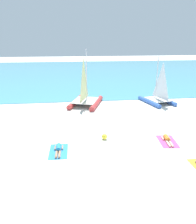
{
  "coord_description": "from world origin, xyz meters",
  "views": [
    {
      "loc": [
        -1.86,
        -9.78,
        6.58
      ],
      "look_at": [
        0.0,
        5.73,
        1.2
      ],
      "focal_mm": 35.12,
      "sensor_mm": 36.0,
      "label": 1
    }
  ],
  "objects_px": {
    "sunbather_left": "(58,149)",
    "towel_middle": "(167,141)",
    "sailboat_blue": "(158,96)",
    "sailboat_red": "(85,97)",
    "sunbather_middle": "(167,139)",
    "beach_ball": "(104,137)",
    "towel_left": "(59,151)"
  },
  "relations": [
    {
      "from": "sunbather_middle",
      "to": "sailboat_red",
      "type": "bearing_deg",
      "value": 125.27
    },
    {
      "from": "sailboat_red",
      "to": "sunbather_middle",
      "type": "distance_m",
      "value": 10.07
    },
    {
      "from": "sailboat_red",
      "to": "towel_left",
      "type": "distance_m",
      "value": 9.64
    },
    {
      "from": "sunbather_middle",
      "to": "beach_ball",
      "type": "distance_m",
      "value": 4.18
    },
    {
      "from": "sunbather_left",
      "to": "towel_middle",
      "type": "bearing_deg",
      "value": 4.06
    },
    {
      "from": "towel_middle",
      "to": "sunbather_middle",
      "type": "xyz_separation_m",
      "value": [
        0.01,
        0.07,
        0.13
      ]
    },
    {
      "from": "towel_middle",
      "to": "sailboat_red",
      "type": "bearing_deg",
      "value": 118.72
    },
    {
      "from": "beach_ball",
      "to": "towel_left",
      "type": "bearing_deg",
      "value": -156.03
    },
    {
      "from": "sailboat_blue",
      "to": "towel_left",
      "type": "distance_m",
      "value": 13.41
    },
    {
      "from": "sailboat_red",
      "to": "sunbather_left",
      "type": "xyz_separation_m",
      "value": [
        -2.25,
        -9.27,
        -0.69
      ]
    },
    {
      "from": "sailboat_blue",
      "to": "towel_left",
      "type": "height_order",
      "value": "sailboat_blue"
    },
    {
      "from": "sailboat_red",
      "to": "towel_middle",
      "type": "height_order",
      "value": "sailboat_red"
    },
    {
      "from": "sunbather_left",
      "to": "beach_ball",
      "type": "relative_size",
      "value": 4.15
    },
    {
      "from": "sailboat_red",
      "to": "sunbather_left",
      "type": "height_order",
      "value": "sailboat_red"
    },
    {
      "from": "sailboat_red",
      "to": "towel_middle",
      "type": "xyz_separation_m",
      "value": [
        4.85,
        -8.86,
        -0.81
      ]
    },
    {
      "from": "towel_left",
      "to": "beach_ball",
      "type": "distance_m",
      "value": 3.3
    },
    {
      "from": "sunbather_middle",
      "to": "beach_ball",
      "type": "bearing_deg",
      "value": 175.42
    },
    {
      "from": "sunbather_middle",
      "to": "beach_ball",
      "type": "height_order",
      "value": "beach_ball"
    },
    {
      "from": "towel_left",
      "to": "sunbather_left",
      "type": "relative_size",
      "value": 1.22
    },
    {
      "from": "sunbather_left",
      "to": "beach_ball",
      "type": "xyz_separation_m",
      "value": [
        3.01,
        1.27,
        0.06
      ]
    },
    {
      "from": "sailboat_red",
      "to": "sunbather_left",
      "type": "relative_size",
      "value": 3.53
    },
    {
      "from": "towel_left",
      "to": "beach_ball",
      "type": "relative_size",
      "value": 5.05
    },
    {
      "from": "sailboat_blue",
      "to": "beach_ball",
      "type": "distance_m",
      "value": 10.35
    },
    {
      "from": "sunbather_left",
      "to": "sunbather_middle",
      "type": "height_order",
      "value": "same"
    },
    {
      "from": "sailboat_red",
      "to": "towel_left",
      "type": "relative_size",
      "value": 2.9
    },
    {
      "from": "towel_middle",
      "to": "sunbather_middle",
      "type": "distance_m",
      "value": 0.14
    },
    {
      "from": "sailboat_red",
      "to": "sailboat_blue",
      "type": "bearing_deg",
      "value": 17.49
    },
    {
      "from": "sunbather_middle",
      "to": "sunbather_left",
      "type": "bearing_deg",
      "value": -169.82
    },
    {
      "from": "sunbather_left",
      "to": "sailboat_blue",
      "type": "bearing_deg",
      "value": 43.63
    },
    {
      "from": "towel_left",
      "to": "sunbather_middle",
      "type": "distance_m",
      "value": 7.14
    },
    {
      "from": "sunbather_left",
      "to": "beach_ball",
      "type": "distance_m",
      "value": 3.27
    },
    {
      "from": "beach_ball",
      "to": "sunbather_middle",
      "type": "bearing_deg",
      "value": -10.91
    }
  ]
}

